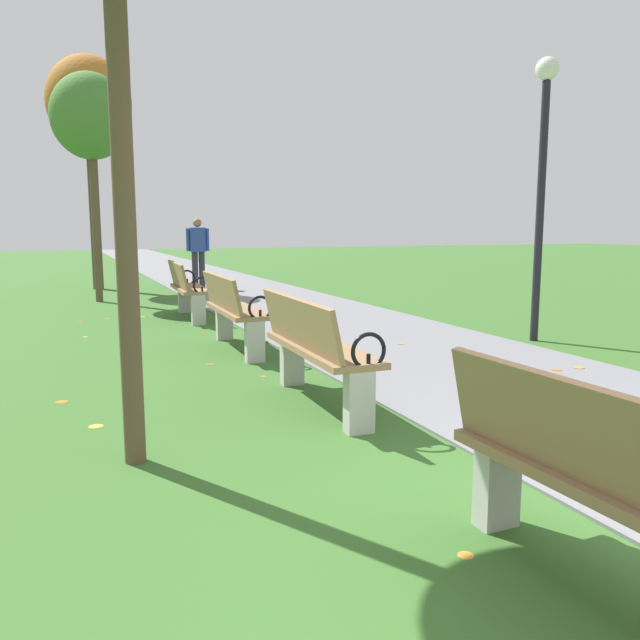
{
  "coord_description": "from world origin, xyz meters",
  "views": [
    {
      "loc": [
        -2.39,
        -1.65,
        1.45
      ],
      "look_at": [
        -0.05,
        3.94,
        0.55
      ],
      "focal_mm": 35.32,
      "sensor_mm": 36.0,
      "label": 1
    }
  ],
  "objects_px": {
    "park_bench_3": "(233,310)",
    "park_bench_4": "(187,288)",
    "tree_3": "(89,105)",
    "lamp_post": "(543,156)",
    "park_bench_2": "(315,348)",
    "tree_2": "(90,118)",
    "park_bench_1": "(622,490)",
    "pedestrian_walking": "(198,249)"
  },
  "relations": [
    {
      "from": "tree_2",
      "to": "pedestrian_walking",
      "type": "relative_size",
      "value": 2.65
    },
    {
      "from": "park_bench_2",
      "to": "pedestrian_walking",
      "type": "bearing_deg",
      "value": 83.39
    },
    {
      "from": "park_bench_2",
      "to": "park_bench_3",
      "type": "distance_m",
      "value": 2.54
    },
    {
      "from": "lamp_post",
      "to": "park_bench_4",
      "type": "bearing_deg",
      "value": 135.24
    },
    {
      "from": "park_bench_4",
      "to": "tree_3",
      "type": "bearing_deg",
      "value": 100.2
    },
    {
      "from": "park_bench_3",
      "to": "park_bench_2",
      "type": "bearing_deg",
      "value": -90.0
    },
    {
      "from": "park_bench_2",
      "to": "tree_3",
      "type": "distance_m",
      "value": 11.62
    },
    {
      "from": "park_bench_4",
      "to": "tree_3",
      "type": "xyz_separation_m",
      "value": [
        -1.01,
        5.62,
        3.68
      ]
    },
    {
      "from": "tree_2",
      "to": "tree_3",
      "type": "relative_size",
      "value": 0.82
    },
    {
      "from": "park_bench_2",
      "to": "pedestrian_walking",
      "type": "relative_size",
      "value": 0.99
    },
    {
      "from": "pedestrian_walking",
      "to": "lamp_post",
      "type": "relative_size",
      "value": 0.47
    },
    {
      "from": "tree_3",
      "to": "park_bench_2",
      "type": "bearing_deg",
      "value": -84.74
    },
    {
      "from": "park_bench_2",
      "to": "tree_2",
      "type": "height_order",
      "value": "tree_2"
    },
    {
      "from": "park_bench_2",
      "to": "tree_2",
      "type": "distance_m",
      "value": 8.89
    },
    {
      "from": "park_bench_3",
      "to": "park_bench_4",
      "type": "distance_m",
      "value": 2.82
    },
    {
      "from": "tree_3",
      "to": "lamp_post",
      "type": "bearing_deg",
      "value": -63.05
    },
    {
      "from": "park_bench_4",
      "to": "tree_2",
      "type": "relative_size",
      "value": 0.38
    },
    {
      "from": "pedestrian_walking",
      "to": "lamp_post",
      "type": "height_order",
      "value": "lamp_post"
    },
    {
      "from": "park_bench_2",
      "to": "lamp_post",
      "type": "bearing_deg",
      "value": 24.2
    },
    {
      "from": "park_bench_2",
      "to": "lamp_post",
      "type": "distance_m",
      "value": 4.47
    },
    {
      "from": "park_bench_1",
      "to": "park_bench_3",
      "type": "height_order",
      "value": "same"
    },
    {
      "from": "tree_2",
      "to": "lamp_post",
      "type": "xyz_separation_m",
      "value": [
        4.88,
        -6.63,
        -1.16
      ]
    },
    {
      "from": "tree_3",
      "to": "park_bench_3",
      "type": "bearing_deg",
      "value": -83.17
    },
    {
      "from": "park_bench_1",
      "to": "tree_2",
      "type": "distance_m",
      "value": 11.75
    },
    {
      "from": "park_bench_3",
      "to": "lamp_post",
      "type": "xyz_separation_m",
      "value": [
        3.72,
        -0.87,
        1.82
      ]
    },
    {
      "from": "park_bench_4",
      "to": "tree_3",
      "type": "height_order",
      "value": "tree_3"
    },
    {
      "from": "park_bench_2",
      "to": "tree_3",
      "type": "xyz_separation_m",
      "value": [
        -1.01,
        10.98,
        3.68
      ]
    },
    {
      "from": "park_bench_4",
      "to": "lamp_post",
      "type": "height_order",
      "value": "lamp_post"
    },
    {
      "from": "park_bench_1",
      "to": "pedestrian_walking",
      "type": "xyz_separation_m",
      "value": [
        1.17,
        13.06,
        0.44
      ]
    },
    {
      "from": "tree_2",
      "to": "park_bench_4",
      "type": "bearing_deg",
      "value": -68.54
    },
    {
      "from": "park_bench_2",
      "to": "tree_2",
      "type": "bearing_deg",
      "value": 97.92
    },
    {
      "from": "pedestrian_walking",
      "to": "park_bench_2",
      "type": "bearing_deg",
      "value": -96.61
    },
    {
      "from": "park_bench_2",
      "to": "park_bench_1",
      "type": "bearing_deg",
      "value": -90.0
    },
    {
      "from": "tree_3",
      "to": "pedestrian_walking",
      "type": "relative_size",
      "value": 3.24
    },
    {
      "from": "park_bench_4",
      "to": "tree_3",
      "type": "distance_m",
      "value": 6.79
    },
    {
      "from": "park_bench_3",
      "to": "pedestrian_walking",
      "type": "height_order",
      "value": "pedestrian_walking"
    },
    {
      "from": "park_bench_3",
      "to": "lamp_post",
      "type": "height_order",
      "value": "lamp_post"
    },
    {
      "from": "park_bench_1",
      "to": "lamp_post",
      "type": "bearing_deg",
      "value": 51.48
    },
    {
      "from": "tree_2",
      "to": "pedestrian_walking",
      "type": "bearing_deg",
      "value": 37.1
    },
    {
      "from": "tree_2",
      "to": "pedestrian_walking",
      "type": "xyz_separation_m",
      "value": [
        2.32,
        1.75,
        -2.54
      ]
    },
    {
      "from": "park_bench_1",
      "to": "tree_3",
      "type": "distance_m",
      "value": 14.49
    },
    {
      "from": "park_bench_3",
      "to": "park_bench_4",
      "type": "relative_size",
      "value": 0.99
    }
  ]
}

